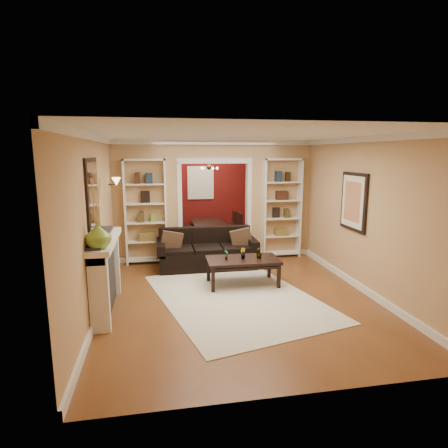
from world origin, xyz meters
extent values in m
plane|color=brown|center=(0.00, 0.00, 0.00)|extent=(8.00, 8.00, 0.00)
plane|color=white|center=(0.00, 0.00, 2.70)|extent=(8.00, 8.00, 0.00)
plane|color=tan|center=(0.00, 4.00, 1.35)|extent=(8.00, 0.00, 8.00)
plane|color=tan|center=(0.00, -4.00, 1.35)|extent=(8.00, 0.00, 8.00)
plane|color=tan|center=(-2.25, 0.00, 1.35)|extent=(0.00, 8.00, 8.00)
plane|color=tan|center=(2.25, 0.00, 1.35)|extent=(0.00, 8.00, 8.00)
cube|color=tan|center=(0.00, 1.20, 1.35)|extent=(4.50, 0.15, 2.70)
cube|color=maroon|center=(0.00, 3.97, 1.32)|extent=(4.44, 0.04, 2.64)
cube|color=#8CA5CC|center=(0.00, 3.93, 1.55)|extent=(0.78, 0.03, 0.98)
cube|color=silver|center=(-0.03, -1.33, 0.01)|extent=(3.11, 3.81, 0.01)
cube|color=black|center=(-0.29, 0.45, 0.41)|extent=(2.11, 0.91, 0.82)
cube|color=brown|center=(-1.04, 0.43, 0.62)|extent=(0.44, 0.16, 0.43)
cube|color=brown|center=(0.46, 0.43, 0.62)|extent=(0.45, 0.16, 0.44)
cube|color=black|center=(0.22, -0.74, 0.25)|extent=(1.34, 0.75, 0.50)
imported|color=#336626|center=(-0.09, -0.74, 0.59)|extent=(0.11, 0.12, 0.19)
imported|color=#336626|center=(0.22, -0.74, 0.60)|extent=(0.12, 0.13, 0.20)
imported|color=#336626|center=(0.53, -0.74, 0.60)|extent=(0.16, 0.16, 0.21)
cube|color=white|center=(-1.55, 1.03, 1.15)|extent=(0.90, 0.30, 2.30)
cube|color=white|center=(1.55, 1.03, 1.15)|extent=(0.90, 0.30, 2.30)
cube|color=white|center=(-2.09, -1.50, 0.58)|extent=(0.32, 1.70, 1.16)
imported|color=olive|center=(-2.09, -2.14, 1.34)|extent=(0.39, 0.39, 0.36)
cube|color=silver|center=(-2.23, -1.50, 1.80)|extent=(0.03, 0.95, 1.10)
cube|color=#FFE0A5|center=(-2.15, 0.55, 1.83)|extent=(0.18, 0.18, 0.22)
cube|color=black|center=(2.21, -1.00, 1.55)|extent=(0.04, 0.85, 1.05)
imported|color=black|center=(0.10, 2.78, 0.28)|extent=(1.59, 0.89, 0.56)
cube|color=black|center=(-0.45, 2.48, 0.44)|extent=(0.56, 0.56, 0.89)
cube|color=black|center=(0.65, 2.48, 0.44)|extent=(0.53, 0.53, 0.87)
cube|color=black|center=(-0.45, 3.08, 0.41)|extent=(0.45, 0.45, 0.82)
cube|color=black|center=(0.65, 3.08, 0.41)|extent=(0.47, 0.47, 0.82)
cube|color=#382B19|center=(0.00, 2.70, 2.02)|extent=(0.50, 0.50, 0.30)
camera|label=1|loc=(-1.30, -7.22, 2.41)|focal=30.00mm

